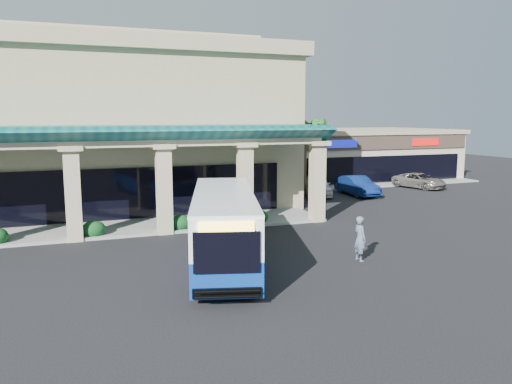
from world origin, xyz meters
name	(u,v)px	position (x,y,z in m)	size (l,w,h in m)	color
ground	(252,253)	(0.00, 0.00, 0.00)	(110.00, 110.00, 0.00)	black
main_building	(61,124)	(-8.00, 16.00, 5.67)	(30.80, 14.80, 11.35)	tan
arcade	(62,181)	(-8.00, 6.80, 2.85)	(30.00, 6.20, 5.70)	#0E5656
strip_mall	(336,153)	(18.00, 24.00, 2.45)	(22.50, 12.50, 4.90)	beige
palm_0	(311,157)	(8.50, 11.00, 3.30)	(2.40, 2.40, 6.60)	#195C18
palm_1	(305,159)	(9.50, 14.00, 2.90)	(2.40, 2.40, 5.80)	#195C18
broadleaf_tree	(258,161)	(7.50, 19.00, 2.41)	(2.60, 2.60, 4.81)	#0D3C15
transit_bus	(224,228)	(-1.62, -1.00, 1.51)	(2.51, 10.79, 3.02)	#0E3B9F
pedestrian	(360,238)	(3.91, -2.79, 0.97)	(0.71, 0.47, 1.95)	slate
car_silver	(317,185)	(10.55, 13.93, 0.80)	(1.90, 4.73, 1.61)	white
car_white	(357,186)	(13.57, 12.87, 0.77)	(1.63, 4.68, 1.54)	navy
car_gray	(419,181)	(20.83, 14.49, 0.65)	(2.17, 4.70, 1.31)	gray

